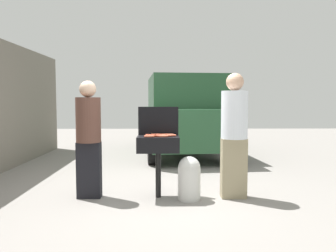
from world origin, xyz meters
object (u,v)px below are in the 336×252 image
(hot_dog_7, at_px, (150,135))
(person_right, at_px, (234,131))
(hot_dog_1, at_px, (159,135))
(hot_dog_3, at_px, (152,136))
(hot_dog_12, at_px, (161,135))
(hot_dog_13, at_px, (172,136))
(hot_dog_2, at_px, (150,135))
(hot_dog_6, at_px, (162,136))
(hot_dog_10, at_px, (164,135))
(hot_dog_5, at_px, (163,136))
(parked_minivan, at_px, (184,115))
(propane_tank, at_px, (189,177))
(hot_dog_4, at_px, (156,134))
(hot_dog_9, at_px, (149,136))
(hot_dog_15, at_px, (169,135))
(hot_dog_0, at_px, (166,134))
(hot_dog_11, at_px, (149,136))
(bbq_grill, at_px, (158,146))
(hot_dog_14, at_px, (171,135))
(hot_dog_8, at_px, (167,136))
(person_left, at_px, (89,135))

(hot_dog_7, bearing_deg, person_right, -2.69)
(hot_dog_1, relative_size, hot_dog_3, 1.00)
(hot_dog_12, bearing_deg, hot_dog_13, -11.64)
(hot_dog_2, xyz_separation_m, hot_dog_6, (0.16, -0.15, 0.00))
(hot_dog_10, bearing_deg, hot_dog_5, -94.53)
(hot_dog_6, distance_m, hot_dog_10, 0.16)
(hot_dog_6, height_order, parked_minivan, parked_minivan)
(hot_dog_13, bearing_deg, propane_tank, -22.52)
(hot_dog_4, xyz_separation_m, hot_dog_5, (0.11, -0.26, 0.00))
(hot_dog_9, xyz_separation_m, hot_dog_13, (0.32, 0.10, 0.00))
(hot_dog_2, xyz_separation_m, hot_dog_15, (0.27, 0.05, 0.00))
(hot_dog_0, bearing_deg, hot_dog_15, -40.65)
(hot_dog_2, relative_size, hot_dog_11, 1.00)
(parked_minivan, bearing_deg, hot_dog_11, 74.98)
(bbq_grill, xyz_separation_m, hot_dog_0, (0.12, 0.13, 0.15))
(hot_dog_7, height_order, hot_dog_10, same)
(bbq_grill, relative_size, hot_dog_12, 6.85)
(hot_dog_6, relative_size, hot_dog_10, 1.00)
(person_right, bearing_deg, parked_minivan, -81.11)
(hot_dog_11, bearing_deg, hot_dog_4, 73.66)
(hot_dog_4, height_order, hot_dog_12, same)
(hot_dog_3, relative_size, hot_dog_4, 1.00)
(hot_dog_4, bearing_deg, hot_dog_5, -66.96)
(hot_dog_1, bearing_deg, hot_dog_11, -117.03)
(bbq_grill, height_order, hot_dog_14, hot_dog_14)
(hot_dog_7, height_order, hot_dog_13, same)
(hot_dog_0, distance_m, hot_dog_6, 0.24)
(hot_dog_12, bearing_deg, hot_dog_2, 161.74)
(hot_dog_7, height_order, propane_tank, hot_dog_7)
(hot_dog_6, height_order, hot_dog_11, same)
(hot_dog_5, xyz_separation_m, hot_dog_12, (-0.04, 0.13, 0.00))
(hot_dog_5, distance_m, hot_dog_7, 0.24)
(hot_dog_3, bearing_deg, hot_dog_13, 12.37)
(hot_dog_15, bearing_deg, hot_dog_13, -75.03)
(hot_dog_8, bearing_deg, person_left, 177.34)
(hot_dog_1, xyz_separation_m, hot_dog_15, (0.15, -0.00, 0.00))
(hot_dog_0, distance_m, hot_dog_9, 0.36)
(hot_dog_5, distance_m, person_right, 1.02)
(bbq_grill, bearing_deg, hot_dog_10, 34.89)
(hot_dog_7, bearing_deg, hot_dog_1, 32.21)
(hot_dog_0, relative_size, hot_dog_15, 1.00)
(hot_dog_0, distance_m, hot_dog_14, 0.13)
(hot_dog_13, xyz_separation_m, person_right, (0.90, -0.01, 0.07))
(hot_dog_9, height_order, hot_dog_12, same)
(bbq_grill, height_order, hot_dog_15, hot_dog_15)
(hot_dog_0, distance_m, hot_dog_4, 0.15)
(hot_dog_11, bearing_deg, hot_dog_7, 89.70)
(hot_dog_13, bearing_deg, hot_dog_3, -167.63)
(hot_dog_15, xyz_separation_m, person_right, (0.93, -0.14, 0.07))
(hot_dog_1, distance_m, hot_dog_10, 0.09)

